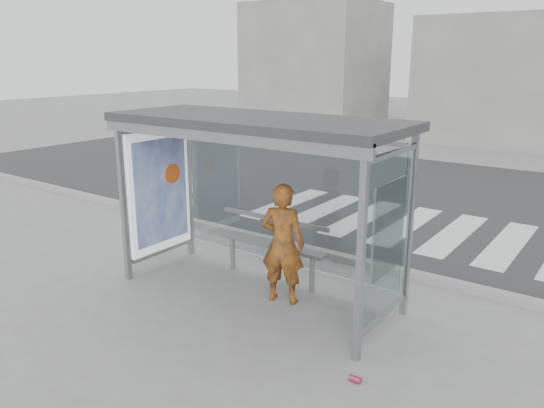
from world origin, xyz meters
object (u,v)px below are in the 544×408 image
at_px(person, 283,244).
at_px(soda_can, 355,379).
at_px(bus_shelter, 237,159).
at_px(bench, 271,244).

height_order(person, soda_can, person).
bearing_deg(person, bus_shelter, -14.62).
xyz_separation_m(person, bench, (-0.58, 0.51, -0.27)).
bearing_deg(soda_can, bench, 144.29).
bearing_deg(bus_shelter, person, 0.68).
bearing_deg(person, soda_can, 131.08).
bearing_deg(bench, person, -41.50).
xyz_separation_m(person, soda_can, (1.77, -1.18, -0.83)).
distance_m(person, bench, 0.82).
distance_m(bench, soda_can, 2.95).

